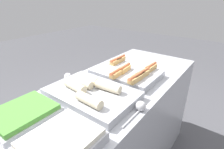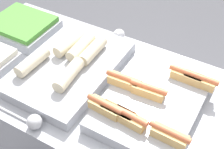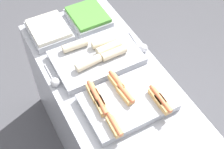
# 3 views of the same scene
# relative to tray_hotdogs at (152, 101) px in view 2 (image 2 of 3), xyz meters

# --- Properties ---
(tray_hotdogs) EXTENTS (0.40, 0.49, 0.10)m
(tray_hotdogs) POSITION_rel_tray_hotdogs_xyz_m (0.00, 0.00, 0.00)
(tray_hotdogs) COLOR #A8AAB2
(tray_hotdogs) RESTS_ON counter
(tray_wraps) EXTENTS (0.36, 0.54, 0.10)m
(tray_wraps) POSITION_rel_tray_hotdogs_xyz_m (-0.39, 0.01, -0.00)
(tray_wraps) COLOR #A8AAB2
(tray_wraps) RESTS_ON counter
(tray_side_back) EXTENTS (0.30, 0.26, 0.07)m
(tray_side_back) POSITION_rel_tray_hotdogs_xyz_m (-0.76, 0.12, 0.00)
(tray_side_back) COLOR #A8AAB2
(tray_side_back) RESTS_ON counter
(serving_spoon_near) EXTENTS (0.21, 0.06, 0.06)m
(serving_spoon_near) POSITION_rel_tray_hotdogs_xyz_m (-0.33, -0.30, -0.01)
(serving_spoon_near) COLOR silver
(serving_spoon_near) RESTS_ON counter
(serving_spoon_far) EXTENTS (0.23, 0.06, 0.06)m
(serving_spoon_far) POSITION_rel_tray_hotdogs_xyz_m (-0.33, 0.31, -0.01)
(serving_spoon_far) COLOR silver
(serving_spoon_far) RESTS_ON counter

